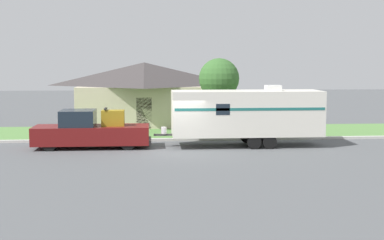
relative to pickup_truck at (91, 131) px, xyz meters
The scene contains 8 objects.
ground_plane 4.91m from the pickup_truck, 19.25° to the right, with size 120.00×120.00×0.00m, color #515456.
curb_strip 5.11m from the pickup_truck, 25.31° to the left, with size 80.00×0.30×0.14m.
lawn_strip 7.43m from the pickup_truck, 51.85° to the left, with size 80.00×7.00×0.03m.
house_across_street 11.48m from the pickup_truck, 76.43° to the left, with size 9.75×7.80×4.40m.
pickup_truck is the anchor object (origin of this frame).
travel_trailer 8.16m from the pickup_truck, ahead, with size 8.76×2.41×3.20m.
mailbox 7.10m from the pickup_truck, 25.85° to the left, with size 0.48×0.20×1.39m.
tree_in_yard 8.87m from the pickup_truck, 31.66° to the left, with size 2.45×2.45×4.65m.
Camera 1 is at (-1.50, -25.99, 4.36)m, focal length 50.00 mm.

